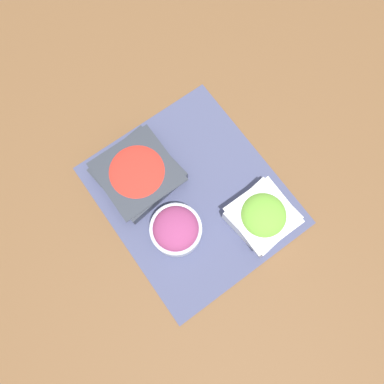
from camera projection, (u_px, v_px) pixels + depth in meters
name	position (u px, v px, depth m)	size (l,w,h in m)	color
ground_plane	(192.00, 195.00, 1.02)	(3.00, 3.00, 0.00)	brown
placemat	(192.00, 195.00, 1.02)	(0.51, 0.45, 0.00)	#474C70
tomato_bowl	(138.00, 173.00, 1.00)	(0.21, 0.21, 0.05)	#333842
onion_bowl	(176.00, 229.00, 0.95)	(0.13, 0.13, 0.09)	silver
lettuce_bowl	(262.00, 216.00, 0.96)	(0.16, 0.16, 0.08)	white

